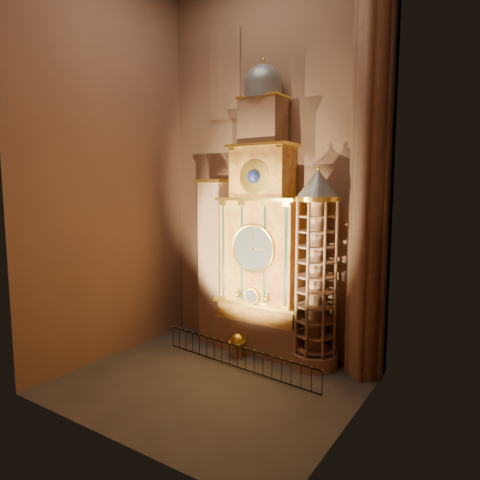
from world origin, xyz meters
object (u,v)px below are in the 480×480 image
Objects in this scene: iron_railing at (237,357)px; portrait_tower at (215,261)px; stair_turret at (316,271)px; celestial_globe at (237,343)px; astronomical_clock at (262,240)px.

portrait_tower is at bearing 141.21° from iron_railing.
celestial_globe is at bearing -162.34° from stair_turret.
portrait_tower is (-3.40, 0.02, -1.53)m from astronomical_clock.
portrait_tower is 7.20× the size of celestial_globe.
portrait_tower is 6.43m from iron_railing.
portrait_tower reaches higher than iron_railing.
stair_turret is at bearing -4.30° from astronomical_clock.
astronomical_clock reaches higher than portrait_tower.
astronomical_clock is at bearing -0.29° from portrait_tower.
astronomical_clock is 6.67m from iron_railing.
stair_turret reaches higher than portrait_tower.
iron_railing is at bearing -141.77° from stair_turret.
celestial_globe is 0.14× the size of iron_railing.
iron_railing is (0.85, -1.28, -0.19)m from celestial_globe.
celestial_globe is (-4.15, -1.32, -4.42)m from stair_turret.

